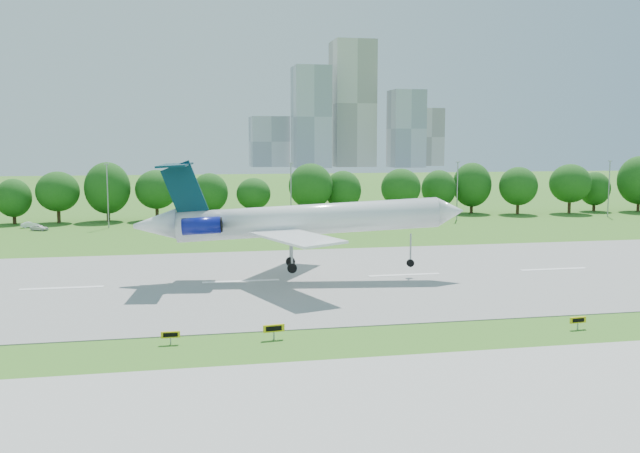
{
  "coord_description": "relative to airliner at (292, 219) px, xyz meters",
  "views": [
    {
      "loc": [
        -7.05,
        -57.26,
        16.4
      ],
      "look_at": [
        8.04,
        18.0,
        7.17
      ],
      "focal_mm": 40.0,
      "sensor_mm": 36.0,
      "label": 1
    }
  ],
  "objects": [
    {
      "name": "taxi_sign_left",
      "position": [
        -5.59,
        -25.23,
        -6.28
      ],
      "size": [
        1.82,
        0.43,
        1.27
      ],
      "rotation": [
        0.0,
        0.0,
        0.12
      ],
      "color": "gray",
      "rests_on": "ground"
    },
    {
      "name": "runway",
      "position": [
        -6.11,
        -0.22,
        -7.18
      ],
      "size": [
        400.0,
        45.0,
        0.08
      ],
      "primitive_type": "cube",
      "color": "gray",
      "rests_on": "ground"
    },
    {
      "name": "ground",
      "position": [
        -6.11,
        -25.22,
        -7.22
      ],
      "size": [
        600.0,
        600.0,
        0.0
      ],
      "primitive_type": "plane",
      "color": "#36661A",
      "rests_on": "ground"
    },
    {
      "name": "taxi_sign_right",
      "position": [
        20.96,
        -27.24,
        -6.41
      ],
      "size": [
        1.58,
        0.34,
        1.1
      ],
      "rotation": [
        0.0,
        0.0,
        0.1
      ],
      "color": "gray",
      "rests_on": "ground"
    },
    {
      "name": "skyline",
      "position": [
        94.05,
        365.39,
        23.24
      ],
      "size": [
        127.0,
        52.0,
        80.0
      ],
      "color": "#B2B2B7",
      "rests_on": "ground"
    },
    {
      "name": "service_vehicle_a",
      "position": [
        -40.87,
        60.46,
        -6.68
      ],
      "size": [
        3.51,
        2.3,
        1.09
      ],
      "primitive_type": "imported",
      "rotation": [
        0.0,
        0.0,
        1.95
      ],
      "color": "white",
      "rests_on": "ground"
    },
    {
      "name": "taxiway",
      "position": [
        -6.11,
        -43.22,
        -7.18
      ],
      "size": [
        400.0,
        23.0,
        0.08
      ],
      "primitive_type": "cube",
      "color": "#ADADA8",
      "rests_on": "ground"
    },
    {
      "name": "light_poles",
      "position": [
        -8.61,
        56.78,
        -0.88
      ],
      "size": [
        175.9,
        0.25,
        12.19
      ],
      "color": "gray",
      "rests_on": "ground"
    },
    {
      "name": "airliner",
      "position": [
        0.0,
        0.0,
        0.0
      ],
      "size": [
        39.33,
        28.45,
        13.0
      ],
      "rotation": [
        0.0,
        -0.05,
        -0.11
      ],
      "color": "white",
      "rests_on": "ground"
    },
    {
      "name": "service_vehicle_b",
      "position": [
        -38.31,
        55.13,
        -6.65
      ],
      "size": [
        3.64,
        2.7,
        1.15
      ],
      "primitive_type": "imported",
      "rotation": [
        0.0,
        0.0,
        1.12
      ],
      "color": "white",
      "rests_on": "ground"
    },
    {
      "name": "tree_line",
      "position": [
        -6.11,
        66.78,
        -1.04
      ],
      "size": [
        288.4,
        8.4,
        10.4
      ],
      "color": "#382314",
      "rests_on": "ground"
    },
    {
      "name": "taxi_sign_centre",
      "position": [
        -14.0,
        -25.02,
        -6.42
      ],
      "size": [
        1.54,
        0.21,
        1.08
      ],
      "rotation": [
        0.0,
        0.0,
        -0.01
      ],
      "color": "gray",
      "rests_on": "ground"
    }
  ]
}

